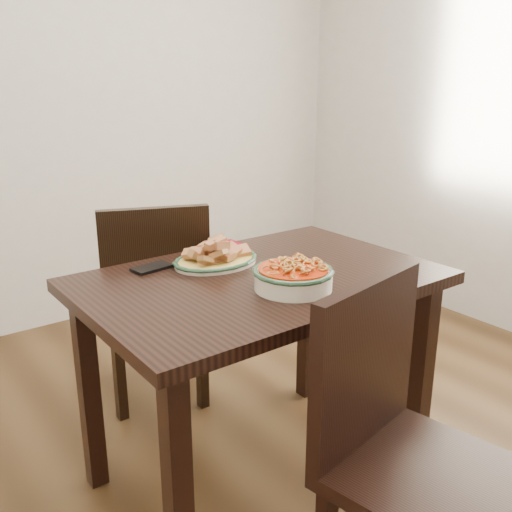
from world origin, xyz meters
TOP-DOWN VIEW (x-y plane):
  - floor at (0.00, 0.00)m, footprint 3.50×3.50m
  - wall_back at (0.00, 1.75)m, footprint 3.50×0.10m
  - dining_table at (-0.09, 0.01)m, footprint 1.12×0.75m
  - chair_far at (-0.15, 0.64)m, footprint 0.54×0.54m
  - chair_near at (-0.12, -0.60)m, footprint 0.49×0.49m
  - fish_plate at (-0.14, 0.19)m, footprint 0.30×0.23m
  - noodle_bowl at (-0.08, -0.15)m, footprint 0.24×0.24m
  - smartphone at (-0.33, 0.27)m, footprint 0.14×0.09m
  - napkin at (-0.00, 0.33)m, footprint 0.13×0.11m

SIDE VIEW (x-z plane):
  - floor at x=0.00m, z-range 0.00..0.00m
  - chair_far at x=-0.15m, z-range 0.05..0.94m
  - chair_near at x=-0.12m, z-range 0.05..0.94m
  - dining_table at x=-0.09m, z-range 0.27..1.02m
  - smartphone at x=-0.33m, z-range 0.75..0.76m
  - napkin at x=0.00m, z-range 0.75..0.76m
  - noodle_bowl at x=-0.08m, z-range 0.75..0.84m
  - fish_plate at x=-0.14m, z-range 0.74..0.85m
  - wall_back at x=0.00m, z-range 0.00..2.60m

